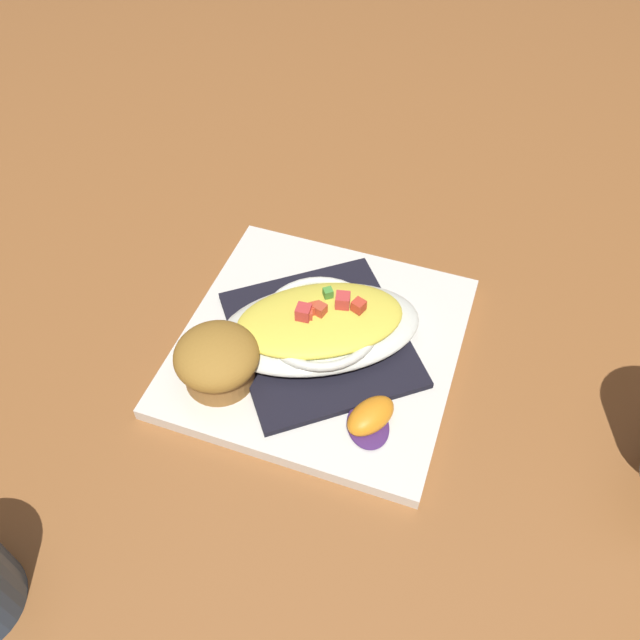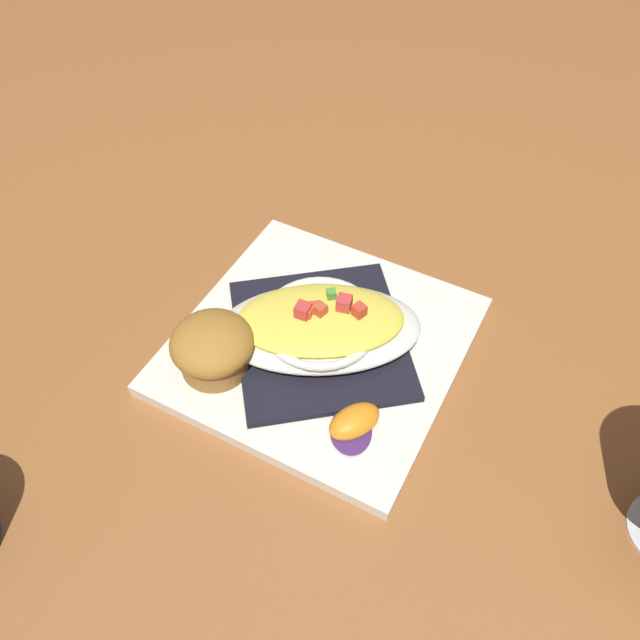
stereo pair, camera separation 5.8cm
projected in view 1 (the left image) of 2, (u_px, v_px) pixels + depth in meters
The scene contains 6 objects.
ground_plane at pixel (320, 349), 0.63m from camera, with size 2.60×2.60×0.00m, color #955C30.
square_plate at pixel (320, 345), 0.62m from camera, with size 0.26×0.26×0.01m, color white.
folded_napkin at pixel (320, 338), 0.62m from camera, with size 0.16×0.17×0.01m, color black.
gratin_dish at pixel (320, 324), 0.60m from camera, with size 0.22×0.19×0.05m.
muffin at pixel (217, 360), 0.57m from camera, with size 0.08×0.08×0.05m.
orange_garnish at pixel (370, 418), 0.55m from camera, with size 0.05×0.06×0.02m.
Camera 1 is at (0.13, -0.36, 0.50)m, focal length 36.69 mm.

